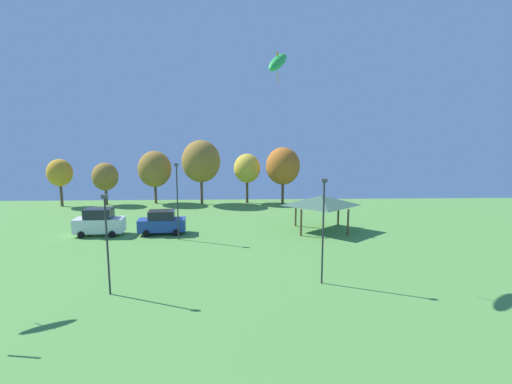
{
  "coord_description": "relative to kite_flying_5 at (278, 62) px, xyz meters",
  "views": [
    {
      "loc": [
        1.43,
        2.94,
        10.18
      ],
      "look_at": [
        1.96,
        18.36,
        7.73
      ],
      "focal_mm": 28.0,
      "sensor_mm": 36.0,
      "label": 1
    }
  ],
  "objects": [
    {
      "name": "kite_flying_5",
      "position": [
        0.0,
        0.0,
        0.0
      ],
      "size": [
        2.03,
        3.44,
        2.5
      ],
      "color": "green"
    },
    {
      "name": "parked_car_leftmost",
      "position": [
        -16.22,
        10.22,
        -13.3
      ],
      "size": [
        4.65,
        2.23,
        2.64
      ],
      "rotation": [
        0.0,
        0.0,
        0.03
      ],
      "color": "silver",
      "rests_on": "ground"
    },
    {
      "name": "parked_car_second_from_left",
      "position": [
        -10.28,
        10.47,
        -13.43
      ],
      "size": [
        4.66,
        2.34,
        2.33
      ],
      "rotation": [
        0.0,
        0.0,
        0.09
      ],
      "color": "#234299",
      "rests_on": "ground"
    },
    {
      "name": "park_pavilion",
      "position": [
        5.42,
        11.27,
        -11.51
      ],
      "size": [
        5.86,
        5.05,
        3.6
      ],
      "color": "brown",
      "rests_on": "ground"
    },
    {
      "name": "light_post_0",
      "position": [
        2.81,
        -2.58,
        -10.66
      ],
      "size": [
        0.36,
        0.2,
        7.02
      ],
      "color": "#2D2D33",
      "rests_on": "ground"
    },
    {
      "name": "light_post_1",
      "position": [
        -10.69,
        -3.88,
        -11.04
      ],
      "size": [
        0.36,
        0.2,
        6.29
      ],
      "color": "#2D2D33",
      "rests_on": "ground"
    },
    {
      "name": "light_post_2",
      "position": [
        -8.38,
        8.45,
        -10.63
      ],
      "size": [
        0.36,
        0.2,
        7.09
      ],
      "color": "#2D2D33",
      "rests_on": "ground"
    },
    {
      "name": "treeline_tree_0",
      "position": [
        -26.34,
        25.07,
        -10.14
      ],
      "size": [
        3.24,
        3.24,
        6.26
      ],
      "color": "brown",
      "rests_on": "ground"
    },
    {
      "name": "treeline_tree_1",
      "position": [
        -20.77,
        25.9,
        -10.76
      ],
      "size": [
        3.4,
        3.4,
        5.71
      ],
      "color": "brown",
      "rests_on": "ground"
    },
    {
      "name": "treeline_tree_2",
      "position": [
        -14.35,
        26.77,
        -9.85
      ],
      "size": [
        4.48,
        4.48,
        7.21
      ],
      "color": "brown",
      "rests_on": "ground"
    },
    {
      "name": "treeline_tree_3",
      "position": [
        -7.98,
        26.11,
        -8.76
      ],
      "size": [
        5.17,
        5.17,
        8.67
      ],
      "color": "brown",
      "rests_on": "ground"
    },
    {
      "name": "treeline_tree_4",
      "position": [
        -1.79,
        26.76,
        -9.8
      ],
      "size": [
        3.62,
        3.62,
        6.79
      ],
      "color": "brown",
      "rests_on": "ground"
    },
    {
      "name": "treeline_tree_5",
      "position": [
        3.06,
        25.9,
        -9.41
      ],
      "size": [
        4.6,
        4.6,
        7.71
      ],
      "color": "brown",
      "rests_on": "ground"
    }
  ]
}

